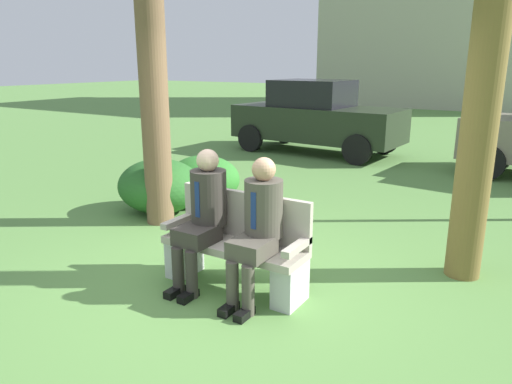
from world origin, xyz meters
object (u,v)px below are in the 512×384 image
at_px(shrub_near_bench, 160,186).
at_px(seated_man_right, 258,223).
at_px(park_bench, 237,247).
at_px(seated_man_left, 203,211).
at_px(parked_car_near, 316,117).
at_px(shrub_mid_lawn, 204,179).

bearing_deg(shrub_near_bench, seated_man_right, -30.53).
height_order(seated_man_right, shrub_near_bench, seated_man_right).
height_order(park_bench, seated_man_left, seated_man_left).
xyz_separation_m(seated_man_right, parked_car_near, (-2.66, 6.94, 0.12)).
height_order(seated_man_left, seated_man_right, seated_man_left).
xyz_separation_m(seated_man_right, shrub_mid_lawn, (-2.36, 2.26, -0.37)).
bearing_deg(park_bench, seated_man_right, -21.08).
xyz_separation_m(park_bench, seated_man_left, (-0.29, -0.12, 0.33)).
height_order(seated_man_right, shrub_mid_lawn, seated_man_right).
xyz_separation_m(shrub_mid_lawn, parked_car_near, (-0.30, 4.68, 0.48)).
bearing_deg(parked_car_near, seated_man_right, -69.04).
distance_m(seated_man_left, parked_car_near, 7.24).
distance_m(park_bench, shrub_mid_lawn, 2.96).
relative_size(park_bench, seated_man_left, 1.07).
bearing_deg(park_bench, shrub_mid_lawn, 133.71).
height_order(seated_man_left, shrub_mid_lawn, seated_man_left).
relative_size(seated_man_left, parked_car_near, 0.33).
bearing_deg(shrub_mid_lawn, seated_man_left, -52.18).
height_order(park_bench, parked_car_near, parked_car_near).
xyz_separation_m(shrub_near_bench, shrub_mid_lawn, (0.20, 0.75, -0.03)).
bearing_deg(seated_man_left, shrub_near_bench, 142.34).
relative_size(shrub_near_bench, shrub_mid_lawn, 1.07).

